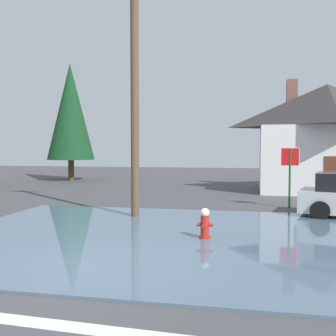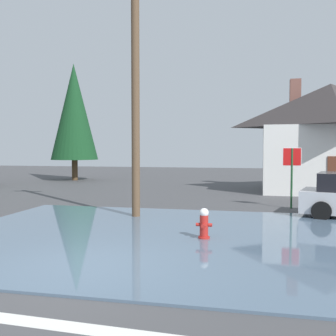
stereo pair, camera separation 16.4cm
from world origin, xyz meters
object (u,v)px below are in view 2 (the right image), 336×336
stop_sign_far (292,165)px  utility_pole (135,67)px  fire_hydrant (204,224)px  house (330,136)px  pine_tree_mid_left (74,112)px

stop_sign_far → utility_pole: bearing=-149.4°
fire_hydrant → house: 13.89m
fire_hydrant → pine_tree_mid_left: (-11.57, 16.66, 4.65)m
utility_pole → house: (8.08, 9.74, -2.07)m
fire_hydrant → stop_sign_far: (2.78, 5.99, 1.30)m
pine_tree_mid_left → utility_pole: bearing=-57.3°
utility_pole → fire_hydrant: bearing=-46.1°
stop_sign_far → house: bearing=68.0°
stop_sign_far → house: size_ratio=0.31×
stop_sign_far → fire_hydrant: bearing=-114.9°
fire_hydrant → stop_sign_far: stop_sign_far is taller
utility_pole → stop_sign_far: (5.45, 3.22, -3.40)m
stop_sign_far → pine_tree_mid_left: 18.19m
fire_hydrant → house: (5.41, 12.51, 2.64)m
fire_hydrant → utility_pole: bearing=133.9°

